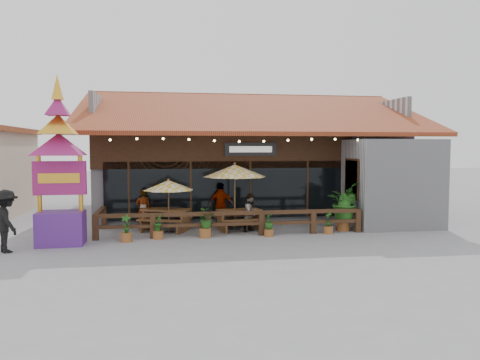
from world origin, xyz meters
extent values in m
plane|color=gray|center=(0.00, 0.00, 0.00)|extent=(100.00, 100.00, 0.00)
cube|color=silver|center=(0.00, 7.00, 2.00)|extent=(14.00, 10.00, 4.00)
cube|color=#3B2212|center=(-1.50, 1.92, 3.20)|extent=(11.00, 0.16, 1.60)
cube|color=black|center=(-1.50, 1.90, 1.50)|extent=(10.00, 0.12, 2.40)
cube|color=#FFB672|center=(-1.50, 2.10, 1.50)|extent=(9.80, 0.05, 2.20)
cube|color=silver|center=(5.25, 0.65, 1.80)|extent=(3.50, 2.70, 3.60)
cube|color=red|center=(3.44, 0.50, 2.00)|extent=(0.06, 1.20, 1.50)
cube|color=#3B2212|center=(3.43, 0.50, 2.00)|extent=(0.04, 1.34, 1.64)
cube|color=brown|center=(0.00, 3.50, 4.90)|extent=(15.50, 7.05, 2.37)
cube|color=brown|center=(0.00, 10.50, 4.90)|extent=(15.50, 7.05, 2.37)
cube|color=brown|center=(0.00, 7.00, 6.02)|extent=(15.50, 0.30, 0.12)
cube|color=silver|center=(-7.00, 7.00, 4.70)|extent=(0.20, 9.00, 1.80)
cube|color=silver|center=(7.00, 7.00, 4.70)|extent=(0.20, 9.00, 1.80)
cube|color=black|center=(-0.50, 1.80, 3.20)|extent=(2.20, 0.10, 0.55)
cube|color=silver|center=(-0.50, 1.74, 3.20)|extent=(1.80, 0.02, 0.25)
cube|color=#3B2212|center=(-5.50, 1.86, 1.50)|extent=(0.08, 0.08, 2.40)
cube|color=#3B2212|center=(-3.00, 1.86, 1.50)|extent=(0.08, 0.08, 2.40)
cube|color=#3B2212|center=(-0.50, 1.86, 1.50)|extent=(0.08, 0.08, 2.40)
cube|color=#3B2212|center=(2.00, 1.86, 1.50)|extent=(0.08, 0.08, 2.40)
sphere|color=#F7E388|center=(-6.00, 0.08, 3.55)|extent=(0.09, 0.09, 0.09)
sphere|color=#F7E388|center=(-5.05, 0.08, 3.59)|extent=(0.09, 0.09, 0.09)
sphere|color=#F7E388|center=(-4.10, 0.08, 3.60)|extent=(0.09, 0.09, 0.09)
sphere|color=#F7E388|center=(-3.15, 0.08, 3.57)|extent=(0.09, 0.09, 0.09)
sphere|color=#F7E388|center=(-2.20, 0.08, 3.53)|extent=(0.09, 0.09, 0.09)
sphere|color=#F7E388|center=(-1.25, 0.08, 3.50)|extent=(0.09, 0.09, 0.09)
sphere|color=#F7E388|center=(-0.30, 0.08, 3.51)|extent=(0.09, 0.09, 0.09)
sphere|color=#F7E388|center=(0.65, 0.08, 3.55)|extent=(0.09, 0.09, 0.09)
sphere|color=#F7E388|center=(1.60, 0.08, 3.59)|extent=(0.09, 0.09, 0.09)
sphere|color=#F7E388|center=(2.55, 0.08, 3.60)|extent=(0.09, 0.09, 0.09)
sphere|color=#F7E388|center=(3.50, 0.08, 3.57)|extent=(0.09, 0.09, 0.09)
cube|color=#442D18|center=(-6.50, -0.50, 0.45)|extent=(0.20, 0.20, 0.90)
cube|color=#442D18|center=(-4.50, -0.50, 0.45)|extent=(0.20, 0.20, 0.90)
cube|color=#442D18|center=(-2.50, -0.50, 0.45)|extent=(0.20, 0.20, 0.90)
cube|color=#442D18|center=(-0.50, -0.50, 0.45)|extent=(0.20, 0.20, 0.90)
cube|color=#442D18|center=(1.50, -0.50, 0.45)|extent=(0.20, 0.20, 0.90)
cube|color=#442D18|center=(3.30, -0.50, 0.45)|extent=(0.20, 0.20, 0.90)
cube|color=#442D18|center=(-1.60, -0.50, 0.85)|extent=(9.80, 0.16, 0.14)
cube|color=#442D18|center=(-1.60, -0.50, 0.45)|extent=(9.80, 0.12, 0.12)
cube|color=#442D18|center=(-6.50, 0.75, 0.85)|extent=(0.16, 2.50, 0.14)
cube|color=#442D18|center=(-6.50, 1.90, 0.45)|extent=(0.20, 0.20, 0.90)
cylinder|color=brown|center=(-3.92, 0.57, 0.98)|extent=(0.05, 0.05, 1.96)
cone|color=yellow|center=(-3.92, 0.57, 1.83)|extent=(2.30, 2.30, 0.38)
sphere|color=brown|center=(-3.92, 0.57, 2.05)|extent=(0.09, 0.09, 0.09)
cylinder|color=black|center=(-3.92, 0.57, 0.03)|extent=(0.38, 0.38, 0.05)
cylinder|color=brown|center=(-1.30, 0.88, 1.26)|extent=(0.07, 0.07, 2.52)
cone|color=yellow|center=(-1.30, 0.88, 2.35)|extent=(2.58, 2.58, 0.49)
sphere|color=brown|center=(-1.30, 0.88, 2.63)|extent=(0.11, 0.11, 0.11)
cylinder|color=black|center=(-1.30, 0.88, 0.03)|extent=(0.48, 0.48, 0.07)
cube|color=brown|center=(-4.03, 1.01, 0.84)|extent=(1.99, 1.47, 0.07)
cube|color=brown|center=(-4.76, 1.31, 0.42)|extent=(0.38, 0.77, 0.84)
cube|color=brown|center=(-3.30, 0.71, 0.42)|extent=(0.38, 0.77, 0.84)
cube|color=brown|center=(-4.26, 0.43, 0.50)|extent=(1.79, 0.98, 0.06)
cube|color=brown|center=(-3.79, 1.58, 0.50)|extent=(1.79, 0.98, 0.06)
cube|color=brown|center=(-1.17, 0.70, 0.79)|extent=(1.81, 1.03, 0.06)
cube|color=brown|center=(-1.91, 0.60, 0.40)|extent=(0.19, 0.75, 0.79)
cube|color=brown|center=(-0.42, 0.80, 0.40)|extent=(0.19, 0.75, 0.79)
cube|color=brown|center=(-1.09, 0.12, 0.47)|extent=(1.74, 0.53, 0.05)
cube|color=brown|center=(-1.25, 1.29, 0.47)|extent=(1.74, 0.53, 0.05)
cube|color=#53227F|center=(-7.52, -1.14, 0.56)|extent=(1.53, 1.17, 1.13)
cube|color=#951B61|center=(-7.52, -1.14, 2.26)|extent=(1.70, 0.28, 1.13)
cube|color=gold|center=(-7.52, -1.27, 2.26)|extent=(1.32, 0.06, 0.33)
cylinder|color=gold|center=(-8.17, -1.14, 2.07)|extent=(0.15, 0.15, 1.88)
cylinder|color=gold|center=(-6.86, -1.14, 2.07)|extent=(0.15, 0.15, 1.88)
pyramid|color=#951B61|center=(-7.52, -1.14, 3.76)|extent=(2.31, 2.31, 0.75)
pyramid|color=gold|center=(-7.52, -1.14, 4.38)|extent=(1.64, 1.64, 0.66)
pyramid|color=#951B61|center=(-7.52, -1.14, 4.99)|extent=(1.06, 1.06, 0.66)
pyramid|color=gold|center=(-7.52, -1.14, 5.69)|extent=(0.48, 0.48, 0.85)
cylinder|color=brown|center=(2.88, -0.06, 0.19)|extent=(0.52, 0.52, 0.38)
imported|color=#215A19|center=(2.88, -0.06, 1.16)|extent=(1.71, 1.79, 1.55)
sphere|color=#215A19|center=(3.01, -0.15, 0.86)|extent=(0.52, 0.52, 0.52)
sphere|color=#215A19|center=(2.78, 0.06, 1.03)|extent=(0.45, 0.45, 0.45)
imported|color=#3B2212|center=(-4.91, 1.29, 0.82)|extent=(0.60, 0.39, 1.63)
imported|color=#3B2212|center=(-0.75, 0.31, 0.74)|extent=(0.91, 0.89, 1.48)
imported|color=#3B2212|center=(-1.77, 1.55, 0.91)|extent=(1.15, 0.84, 1.82)
imported|color=black|center=(-8.95, -2.05, 0.99)|extent=(1.33, 1.46, 1.97)
cylinder|color=brown|center=(-5.40, -0.98, 0.16)|extent=(0.39, 0.39, 0.31)
imported|color=#215A19|center=(-5.40, -0.98, 0.63)|extent=(0.38, 0.29, 0.64)
cylinder|color=brown|center=(-4.32, -0.64, 0.15)|extent=(0.37, 0.37, 0.29)
imported|color=#215A19|center=(-4.32, -0.64, 0.60)|extent=(0.32, 0.37, 0.61)
cylinder|color=brown|center=(-2.62, -0.63, 0.17)|extent=(0.43, 0.43, 0.35)
imported|color=#215A19|center=(-2.62, -0.63, 0.70)|extent=(0.83, 0.79, 0.71)
cylinder|color=brown|center=(-0.29, -0.82, 0.14)|extent=(0.34, 0.34, 0.27)
imported|color=#215A19|center=(-0.29, -0.82, 0.56)|extent=(0.45, 0.45, 0.57)
cylinder|color=brown|center=(2.07, -0.64, 0.14)|extent=(0.35, 0.35, 0.28)
imported|color=#215A19|center=(2.07, -0.64, 0.57)|extent=(0.29, 0.35, 0.58)
camera|label=1|loc=(-4.04, -17.46, 3.28)|focal=35.00mm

